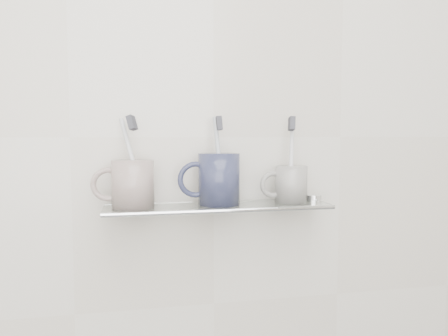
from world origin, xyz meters
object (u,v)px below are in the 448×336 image
object	(u,v)px
shelf_glass	(219,207)
mug_right	(291,184)
mug_left	(133,184)
mug_center	(219,179)

from	to	relation	value
shelf_glass	mug_right	size ratio (longest dim) A/B	5.96
mug_left	mug_right	size ratio (longest dim) A/B	1.21
mug_left	mug_right	distance (m)	0.36
shelf_glass	mug_right	world-z (taller)	mug_right
mug_left	shelf_glass	bearing A→B (deg)	22.97
mug_right	shelf_glass	bearing A→B (deg)	-156.01
mug_center	mug_right	bearing A→B (deg)	-13.04
mug_center	mug_left	bearing A→B (deg)	166.96
shelf_glass	mug_right	xyz separation A→B (m)	(0.17, 0.00, 0.05)
shelf_glass	mug_center	world-z (taller)	mug_center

